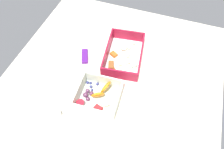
{
  "coord_description": "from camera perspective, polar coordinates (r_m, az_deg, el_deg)",
  "views": [
    {
      "loc": [
        -42.16,
        -13.97,
        65.7
      ],
      "look_at": [
        -1.97,
        0.0,
        4.0
      ],
      "focal_mm": 32.45,
      "sensor_mm": 36.0,
      "label": 1
    }
  ],
  "objects": [
    {
      "name": "pasta_container",
      "position": [
        0.81,
        3.27,
        5.14
      ],
      "size": [
        22.88,
        16.62,
        5.48
      ],
      "rotation": [
        0.0,
        0.0,
        0.13
      ],
      "color": "white",
      "rests_on": "table_surface"
    },
    {
      "name": "paper_cup_liner",
      "position": [
        0.71,
        -15.49,
        -10.93
      ],
      "size": [
        3.35,
        3.35,
        1.85
      ],
      "primitive_type": "cylinder",
      "color": "white",
      "rests_on": "table_surface"
    },
    {
      "name": "fruit_bowl",
      "position": [
        0.7,
        -3.88,
        -6.24
      ],
      "size": [
        14.24,
        15.31,
        5.99
      ],
      "rotation": [
        0.0,
        0.0,
        0.06
      ],
      "color": "silver",
      "rests_on": "table_surface"
    },
    {
      "name": "candy_bar",
      "position": [
        0.83,
        -7.68,
        5.11
      ],
      "size": [
        7.37,
        5.01,
        1.2
      ],
      "primitive_type": "cube",
      "rotation": [
        0.0,
        0.0,
        0.41
      ],
      "color": "#51197A",
      "rests_on": "table_surface"
    },
    {
      "name": "table_surface",
      "position": [
        0.78,
        0.47,
        -0.13
      ],
      "size": [
        80.0,
        80.0,
        2.0
      ],
      "primitive_type": "cube",
      "color": "beige",
      "rests_on": "ground"
    }
  ]
}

